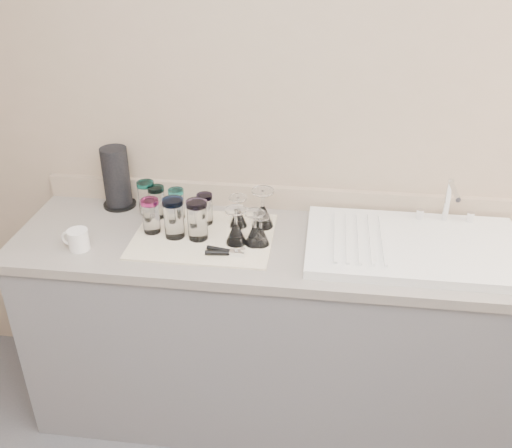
# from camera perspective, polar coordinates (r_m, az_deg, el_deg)

# --- Properties ---
(room_envelope) EXTENTS (3.54, 3.50, 2.52)m
(room_envelope) POSITION_cam_1_polar(r_m,az_deg,el_deg) (0.90, -5.99, -4.85)
(room_envelope) COLOR #4E4E53
(room_envelope) RESTS_ON ground
(counter_unit) EXTENTS (2.06, 0.62, 0.90)m
(counter_unit) POSITION_cam_1_polar(r_m,az_deg,el_deg) (2.51, 1.40, -10.50)
(counter_unit) COLOR slate
(counter_unit) RESTS_ON ground
(sink_unit) EXTENTS (0.82, 0.50, 0.22)m
(sink_unit) POSITION_cam_1_polar(r_m,az_deg,el_deg) (2.27, 15.58, -2.09)
(sink_unit) COLOR white
(sink_unit) RESTS_ON counter_unit
(dish_towel) EXTENTS (0.55, 0.42, 0.01)m
(dish_towel) POSITION_cam_1_polar(r_m,az_deg,el_deg) (2.29, -5.25, -1.20)
(dish_towel) COLOR white
(dish_towel) RESTS_ON counter_unit
(tumbler_teal) EXTENTS (0.07, 0.07, 0.14)m
(tumbler_teal) POSITION_cam_1_polar(r_m,az_deg,el_deg) (2.42, -9.87, 2.21)
(tumbler_teal) COLOR white
(tumbler_teal) RESTS_ON dish_towel
(tumbler_cyan) EXTENTS (0.07, 0.07, 0.13)m
(tumbler_cyan) POSITION_cam_1_polar(r_m,az_deg,el_deg) (2.40, -7.93, 2.04)
(tumbler_cyan) COLOR white
(tumbler_cyan) RESTS_ON dish_towel
(tumbler_purple) EXTENTS (0.06, 0.06, 0.13)m
(tumbler_purple) POSITION_cam_1_polar(r_m,az_deg,el_deg) (2.34, -5.12, 1.55)
(tumbler_purple) COLOR white
(tumbler_purple) RESTS_ON dish_towel
(tumbler_magenta) EXTENTS (0.07, 0.07, 0.14)m
(tumbler_magenta) POSITION_cam_1_polar(r_m,az_deg,el_deg) (2.30, -10.47, 0.83)
(tumbler_magenta) COLOR white
(tumbler_magenta) RESTS_ON dish_towel
(tumbler_blue) EXTENTS (0.08, 0.08, 0.16)m
(tumbler_blue) POSITION_cam_1_polar(r_m,az_deg,el_deg) (2.25, -8.22, 0.63)
(tumbler_blue) COLOR white
(tumbler_blue) RESTS_ON dish_towel
(tumbler_lavender) EXTENTS (0.08, 0.08, 0.16)m
(tumbler_lavender) POSITION_cam_1_polar(r_m,az_deg,el_deg) (2.23, -5.89, 0.44)
(tumbler_lavender) COLOR white
(tumbler_lavender) RESTS_ON dish_towel
(tumbler_extra) EXTENTS (0.07, 0.07, 0.14)m
(tumbler_extra) POSITION_cam_1_polar(r_m,az_deg,el_deg) (2.45, -10.88, 2.63)
(tumbler_extra) COLOR white
(tumbler_extra) RESTS_ON dish_towel
(goblet_back_left) EXTENTS (0.07, 0.07, 0.13)m
(goblet_back_left) POSITION_cam_1_polar(r_m,az_deg,el_deg) (2.32, -1.79, 0.79)
(goblet_back_left) COLOR white
(goblet_back_left) RESTS_ON dish_towel
(goblet_back_right) EXTENTS (0.09, 0.09, 0.16)m
(goblet_back_right) POSITION_cam_1_polar(r_m,az_deg,el_deg) (2.32, 0.67, 1.02)
(goblet_back_right) COLOR white
(goblet_back_right) RESTS_ON dish_towel
(goblet_front_left) EXTENTS (0.08, 0.08, 0.15)m
(goblet_front_left) POSITION_cam_1_polar(r_m,az_deg,el_deg) (2.20, -2.01, -0.75)
(goblet_front_left) COLOR white
(goblet_front_left) RESTS_ON dish_towel
(goblet_front_right) EXTENTS (0.07, 0.07, 0.13)m
(goblet_front_right) POSITION_cam_1_polar(r_m,az_deg,el_deg) (2.20, 0.47, -1.05)
(goblet_front_right) COLOR white
(goblet_front_right) RESTS_ON dish_towel
(goblet_extra) EXTENTS (0.08, 0.08, 0.14)m
(goblet_extra) POSITION_cam_1_polar(r_m,az_deg,el_deg) (2.20, -0.13, -0.92)
(goblet_extra) COLOR white
(goblet_extra) RESTS_ON dish_towel
(can_opener) EXTENTS (0.15, 0.06, 0.02)m
(can_opener) POSITION_cam_1_polar(r_m,az_deg,el_deg) (2.15, -3.07, -2.80)
(can_opener) COLOR silver
(can_opener) RESTS_ON dish_towel
(white_mug) EXTENTS (0.12, 0.09, 0.08)m
(white_mug) POSITION_cam_1_polar(r_m,az_deg,el_deg) (2.29, -17.39, -1.50)
(white_mug) COLOR white
(white_mug) RESTS_ON counter_unit
(paper_towel_roll) EXTENTS (0.14, 0.14, 0.27)m
(paper_towel_roll) POSITION_cam_1_polar(r_m,az_deg,el_deg) (2.53, -13.77, 4.47)
(paper_towel_roll) COLOR black
(paper_towel_roll) RESTS_ON counter_unit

